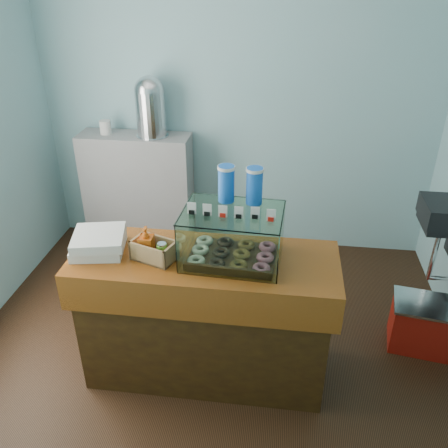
# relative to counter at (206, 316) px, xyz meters

# --- Properties ---
(ground) EXTENTS (3.50, 3.50, 0.00)m
(ground) POSITION_rel_counter_xyz_m (0.00, 0.25, -0.46)
(ground) COLOR black
(ground) RESTS_ON ground
(room_shell) EXTENTS (3.54, 3.04, 2.82)m
(room_shell) POSITION_rel_counter_xyz_m (0.03, 0.26, 1.25)
(room_shell) COLOR #83B6BF
(room_shell) RESTS_ON ground
(counter) EXTENTS (1.60, 0.60, 0.90)m
(counter) POSITION_rel_counter_xyz_m (0.00, 0.00, 0.00)
(counter) COLOR #3E260C
(counter) RESTS_ON ground
(back_shelf) EXTENTS (1.00, 0.32, 1.10)m
(back_shelf) POSITION_rel_counter_xyz_m (-0.90, 1.57, 0.09)
(back_shelf) COLOR gray
(back_shelf) RESTS_ON ground
(display_case) EXTENTS (0.59, 0.45, 0.53)m
(display_case) POSITION_rel_counter_xyz_m (0.17, 0.05, 0.62)
(display_case) COLOR #311C0E
(display_case) RESTS_ON counter
(condiment_crate) EXTENTS (0.29, 0.23, 0.20)m
(condiment_crate) POSITION_rel_counter_xyz_m (-0.30, -0.04, 0.51)
(condiment_crate) COLOR #A37D51
(condiment_crate) RESTS_ON counter
(pastry_boxes) EXTENTS (0.36, 0.36, 0.12)m
(pastry_boxes) POSITION_rel_counter_xyz_m (-0.64, -0.00, 0.50)
(pastry_boxes) COLOR silver
(pastry_boxes) RESTS_ON counter
(coffee_urn) EXTENTS (0.28, 0.28, 0.52)m
(coffee_urn) POSITION_rel_counter_xyz_m (-0.72, 1.57, 0.92)
(coffee_urn) COLOR silver
(coffee_urn) RESTS_ON back_shelf
(red_cooler) EXTENTS (0.47, 0.39, 0.37)m
(red_cooler) POSITION_rel_counter_xyz_m (1.47, 0.43, -0.27)
(red_cooler) COLOR #A9170D
(red_cooler) RESTS_ON ground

